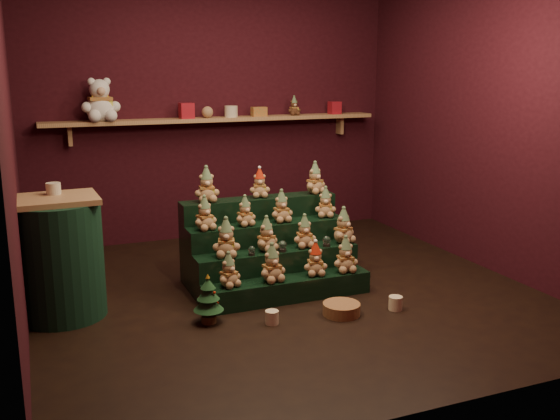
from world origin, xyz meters
name	(u,v)px	position (x,y,z in m)	size (l,w,h in m)	color
ground	(285,292)	(0.00, 0.00, 0.00)	(4.00, 4.00, 0.00)	black
back_wall	(213,109)	(0.00, 2.05, 1.40)	(4.00, 0.10, 2.80)	black
front_wall	(446,159)	(0.00, -2.05, 1.40)	(4.00, 0.10, 2.80)	black
left_wall	(2,135)	(-2.05, 0.00, 1.40)	(0.10, 4.00, 2.80)	black
right_wall	(493,117)	(2.05, 0.00, 1.40)	(0.10, 4.00, 2.80)	black
back_shelf	(217,120)	(0.00, 1.87, 1.29)	(3.60, 0.26, 0.24)	tan
riser_tier_front	(288,289)	(-0.05, -0.17, 0.09)	(1.40, 0.22, 0.18)	black
riser_tier_midfront	(277,271)	(-0.05, 0.05, 0.18)	(1.40, 0.22, 0.36)	black
riser_tier_midback	(268,253)	(-0.05, 0.27, 0.27)	(1.40, 0.22, 0.54)	black
riser_tier_back	(259,237)	(-0.05, 0.49, 0.36)	(1.40, 0.22, 0.72)	black
teddy_0	(229,270)	(-0.54, -0.16, 0.31)	(0.19, 0.17, 0.27)	tan
teddy_1	(272,263)	(-0.18, -0.18, 0.33)	(0.22, 0.19, 0.30)	tan
teddy_2	(315,259)	(0.20, -0.17, 0.32)	(0.20, 0.18, 0.27)	tan
teddy_3	(345,254)	(0.47, -0.18, 0.33)	(0.21, 0.19, 0.29)	tan
teddy_4	(226,238)	(-0.49, 0.04, 0.52)	(0.22, 0.20, 0.31)	tan
teddy_5	(266,234)	(-0.14, 0.07, 0.50)	(0.20, 0.18, 0.28)	tan
teddy_6	(304,231)	(0.20, 0.05, 0.50)	(0.20, 0.18, 0.27)	tan
teddy_7	(343,226)	(0.56, 0.04, 0.51)	(0.22, 0.20, 0.30)	tan
teddy_8	(205,213)	(-0.61, 0.25, 0.68)	(0.20, 0.18, 0.27)	tan
teddy_9	(245,211)	(-0.25, 0.26, 0.67)	(0.18, 0.16, 0.25)	tan
teddy_10	(281,206)	(0.08, 0.27, 0.68)	(0.19, 0.17, 0.27)	tan
teddy_11	(325,202)	(0.51, 0.29, 0.67)	(0.19, 0.17, 0.26)	tan
teddy_12	(207,185)	(-0.52, 0.49, 0.87)	(0.21, 0.19, 0.30)	tan
teddy_13	(260,183)	(-0.03, 0.51, 0.85)	(0.18, 0.16, 0.25)	tan
teddy_14	(315,178)	(0.49, 0.48, 0.86)	(0.20, 0.18, 0.28)	tan
snow_globe_a	(252,251)	(-0.29, -0.01, 0.40)	(0.06, 0.06, 0.08)	black
snow_globe_b	(282,246)	(-0.03, -0.01, 0.41)	(0.07, 0.07, 0.09)	black
snow_globe_c	(327,241)	(0.38, -0.01, 0.41)	(0.07, 0.07, 0.09)	black
side_table	(60,258)	(-1.75, 0.17, 0.46)	(0.64, 0.64, 0.92)	tan
table_ornament	(53,189)	(-1.75, 0.27, 0.96)	(0.11, 0.11, 0.09)	beige
mini_christmas_tree	(208,299)	(-0.76, -0.38, 0.18)	(0.22, 0.22, 0.38)	#462F19
mug_left	(272,317)	(-0.34, -0.57, 0.05)	(0.10, 0.10, 0.10)	beige
mug_right	(395,303)	(0.65, -0.68, 0.05)	(0.11, 0.11, 0.11)	beige
wicker_basket	(341,309)	(0.21, -0.61, 0.04)	(0.29, 0.29, 0.09)	#98673D
white_bear	(100,94)	(-1.20, 1.84, 1.58)	(0.38, 0.34, 0.53)	white
brown_bear	(294,106)	(0.87, 1.84, 1.42)	(0.15, 0.13, 0.20)	#50301A
gift_tin_red_a	(187,111)	(-0.34, 1.85, 1.40)	(0.14, 0.14, 0.16)	#B51B2A
gift_tin_cream	(231,111)	(0.15, 1.85, 1.38)	(0.14, 0.14, 0.12)	beige
gift_tin_red_b	(335,108)	(1.38, 1.85, 1.39)	(0.12, 0.12, 0.14)	#B51B2A
shelf_plush_ball	(207,112)	(-0.11, 1.85, 1.38)	(0.12, 0.12, 0.12)	tan
scarf_gift_box	(259,112)	(0.46, 1.85, 1.37)	(0.16, 0.10, 0.10)	#D2531D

